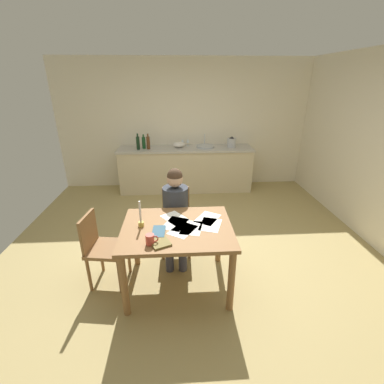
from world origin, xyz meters
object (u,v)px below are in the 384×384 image
Objects in this scene: dining_table at (177,236)px; chair_at_table at (176,217)px; bottle_wine_red at (148,143)px; wine_glass_near_sink at (188,141)px; candlestick at (141,219)px; bottle_vinegar at (144,143)px; wine_glass_by_kettle at (182,141)px; person_seated at (176,210)px; sink_unit at (205,146)px; mixing_bowl at (179,145)px; book_magazine at (159,241)px; coffee_mug at (150,239)px; chair_side_empty at (102,246)px; book_cookery at (159,232)px; bottle_oil at (138,143)px; stovetop_kettle at (232,142)px.

dining_table is 1.32× the size of chair_at_table.
bottle_wine_red is 0.82m from wine_glass_near_sink.
dining_table is at bearing -5.90° from candlestick.
bottle_vinegar is at bearing -169.79° from wine_glass_near_sink.
bottle_vinegar is 0.11m from bottle_wine_red.
wine_glass_by_kettle reaches higher than candlestick.
wine_glass_near_sink is (0.27, 2.49, 0.33)m from person_seated.
person_seated is 3.32× the size of sink_unit.
mixing_bowl reaches higher than dining_table.
book_magazine is 3.12m from bottle_wine_red.
bottle_vinegar reaches higher than wine_glass_near_sink.
candlestick is at bearing 174.10° from dining_table.
coffee_mug is 3.39m from wine_glass_near_sink.
book_cookery is (0.65, -0.21, 0.29)m from chair_side_empty.
person_seated is at bearing 91.58° from dining_table.
bottle_oil is at bearing 98.87° from coffee_mug.
bottle_wine_red reaches higher than coffee_mug.
bottle_oil is at bearing -166.57° from wine_glass_near_sink.
dining_table is 2.93m from bottle_oil.
chair_at_table is 0.24m from person_seated.
chair_at_table is 1.02m from chair_side_empty.
wine_glass_by_kettle is at bearing 86.16° from chair_at_table.
wine_glass_by_kettle is at bearing 80.17° from candlestick.
mixing_bowl is (0.08, 2.40, 0.28)m from person_seated.
bottle_wine_red is at bearing 72.28° from book_magazine.
candlestick is 0.93× the size of bottle_oil.
sink_unit is 1.28× the size of bottle_vinegar.
sink_unit is at bearing 62.67° from chair_side_empty.
bottle_wine_red reaches higher than wine_glass_by_kettle.
book_magazine is at bearing -101.17° from person_seated.
bottle_vinegar is at bearing 95.13° from candlestick.
bottle_wine_red is (-1.14, -0.07, 0.11)m from sink_unit.
chair_side_empty is at bearing 164.57° from book_cookery.
bottle_oil is 1.29× the size of mixing_bowl.
person_seated is at bearing -116.28° from stovetop_kettle.
mixing_bowl reaches higher than chair_at_table.
wine_glass_by_kettle is (0.40, 3.34, 0.20)m from coffee_mug.
wine_glass_by_kettle is at bearing 51.84° from mixing_bowl.
mixing_bowl is at bearing 9.91° from bottle_oil.
bottle_vinegar is 0.92× the size of bottle_wine_red.
chair_side_empty is at bearing -94.28° from bottle_vinegar.
candlestick is 3.06m from wine_glass_by_kettle.
chair_side_empty reaches higher than coffee_mug.
person_seated is 3.81× the size of bottle_oil.
chair_at_table is 2.41m from wine_glass_by_kettle.
wine_glass_near_sink is at bearing 157.30° from sink_unit.
bottle_oil is 0.20m from bottle_wine_red.
person_seated reaches higher than dining_table.
candlestick is 2.80m from bottle_wine_red.
stovetop_kettle is (1.77, 0.01, -0.02)m from bottle_vinegar.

